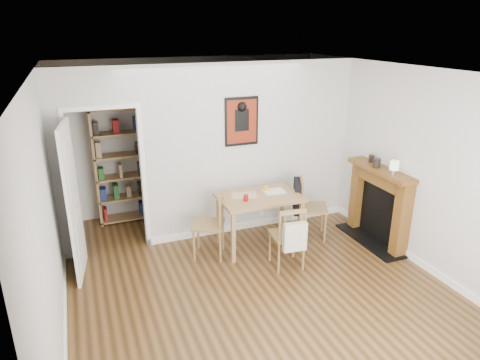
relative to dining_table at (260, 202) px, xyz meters
name	(u,v)px	position (x,y,z in m)	size (l,w,h in m)	color
ground	(251,277)	(-0.44, -0.73, -0.70)	(5.20, 5.20, 0.00)	brown
room_shell	(222,153)	(-0.34, 0.61, 0.60)	(5.20, 5.20, 5.20)	silver
dining_table	(260,202)	(0.00, 0.00, 0.00)	(1.16, 0.74, 0.79)	#A47E4C
chair_left	(208,225)	(-0.77, 0.01, -0.23)	(0.62, 0.62, 0.93)	olive
chair_right	(311,207)	(0.85, -0.01, -0.21)	(0.66, 0.62, 0.94)	olive
chair_front	(287,236)	(0.12, -0.65, -0.25)	(0.49, 0.54, 0.89)	olive
bookshelf	(120,166)	(-1.73, 1.67, 0.24)	(0.80, 0.32, 1.90)	#A47E4C
fireplace	(379,203)	(1.72, -0.48, -0.08)	(0.45, 1.25, 1.16)	brown
red_glass	(246,198)	(-0.25, -0.10, 0.14)	(0.07, 0.07, 0.09)	maroon
orange_fruit	(266,188)	(0.17, 0.14, 0.14)	(0.09, 0.09, 0.09)	orange
placemat	(244,195)	(-0.20, 0.10, 0.10)	(0.35, 0.27, 0.00)	beige
notebook	(274,191)	(0.26, 0.07, 0.10)	(0.31, 0.23, 0.02)	white
mantel_lamp	(394,166)	(1.64, -0.78, 0.58)	(0.12, 0.12, 0.20)	silver
ceramic_jar_a	(377,163)	(1.63, -0.44, 0.53)	(0.11, 0.11, 0.13)	black
ceramic_jar_b	(372,159)	(1.72, -0.20, 0.52)	(0.09, 0.09, 0.11)	black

